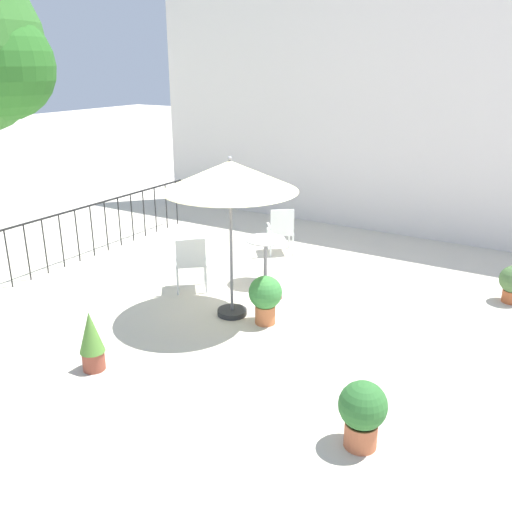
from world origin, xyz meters
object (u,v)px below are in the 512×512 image
at_px(patio_umbrella_0, 230,177).
at_px(potted_plant_3, 362,411).
at_px(patio_chair_0, 281,228).
at_px(potted_plant_1, 91,340).
at_px(cafe_table_0, 265,253).
at_px(potted_plant_2, 265,296).
at_px(patio_chair_1, 191,260).

bearing_deg(patio_umbrella_0, potted_plant_3, -34.09).
xyz_separation_m(patio_chair_0, potted_plant_1, (0.09, -4.94, -0.12)).
xyz_separation_m(cafe_table_0, potted_plant_2, (0.77, -1.33, -0.12)).
distance_m(patio_chair_0, potted_plant_2, 3.04).
xyz_separation_m(patio_umbrella_0, potted_plant_2, (0.56, 0.01, -1.65)).
bearing_deg(potted_plant_1, patio_umbrella_0, 74.48).
bearing_deg(potted_plant_1, cafe_table_0, 83.57).
bearing_deg(potted_plant_2, potted_plant_1, -118.16).
distance_m(patio_chair_1, potted_plant_2, 1.67).
distance_m(patio_umbrella_0, patio_chair_1, 1.90).
relative_size(patio_umbrella_0, potted_plant_2, 3.28).
distance_m(cafe_table_0, potted_plant_1, 3.53).
xyz_separation_m(potted_plant_2, potted_plant_3, (2.16, -1.85, -0.02)).
bearing_deg(potted_plant_1, patio_chair_0, 90.99).
height_order(patio_chair_1, potted_plant_2, patio_chair_1).
bearing_deg(patio_umbrella_0, patio_chair_0, 103.92).
relative_size(potted_plant_1, potted_plant_2, 1.07).
bearing_deg(potted_plant_3, potted_plant_2, 139.34).
bearing_deg(patio_chair_0, potted_plant_1, -89.01).
distance_m(potted_plant_2, potted_plant_3, 2.84).
bearing_deg(patio_chair_1, patio_umbrella_0, -21.01).
xyz_separation_m(cafe_table_0, potted_plant_3, (2.93, -3.18, -0.14)).
relative_size(patio_chair_1, potted_plant_1, 1.20).
xyz_separation_m(patio_chair_1, potted_plant_2, (1.62, -0.40, -0.12)).
distance_m(patio_chair_1, potted_plant_1, 2.62).
bearing_deg(cafe_table_0, patio_chair_1, -132.27).
relative_size(patio_umbrella_0, cafe_table_0, 3.02).
xyz_separation_m(potted_plant_1, potted_plant_2, (1.17, 2.18, 0.02)).
height_order(potted_plant_1, potted_plant_3, potted_plant_1).
bearing_deg(potted_plant_1, potted_plant_3, 5.63).
bearing_deg(patio_chair_1, potted_plant_3, -30.75).
bearing_deg(patio_chair_0, cafe_table_0, -71.46).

